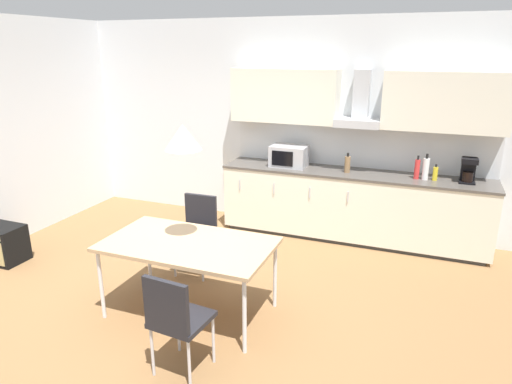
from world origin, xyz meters
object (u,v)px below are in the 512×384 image
(microwave, at_px, (289,156))
(guitar_amp, at_px, (2,244))
(bottle_white, at_px, (426,169))
(chair_near_right, at_px, (175,315))
(bottle_yellow, at_px, (435,173))
(chair_far_left, at_px, (198,226))
(pendant_lamp, at_px, (183,137))
(dining_table, at_px, (188,247))
(coffee_maker, at_px, (468,170))
(bottle_red, at_px, (417,169))
(bottle_brown, at_px, (347,164))

(microwave, distance_m, guitar_amp, 3.71)
(bottle_white, relative_size, chair_near_right, 0.37)
(microwave, xyz_separation_m, bottle_yellow, (1.85, -0.02, -0.05))
(chair_far_left, bearing_deg, microwave, 69.34)
(chair_far_left, relative_size, pendant_lamp, 2.72)
(dining_table, bearing_deg, chair_near_right, -67.36)
(chair_near_right, height_order, guitar_amp, chair_near_right)
(chair_near_right, xyz_separation_m, chair_far_left, (-0.70, 1.65, 0.00))
(bottle_yellow, distance_m, pendant_lamp, 3.21)
(coffee_maker, height_order, bottle_red, coffee_maker)
(coffee_maker, xyz_separation_m, bottle_yellow, (-0.36, -0.05, -0.06))
(bottle_yellow, distance_m, bottle_red, 0.22)
(guitar_amp, distance_m, pendant_lamp, 3.04)
(bottle_brown, bearing_deg, chair_far_left, -132.48)
(bottle_red, distance_m, pendant_lamp, 3.07)
(microwave, height_order, bottle_brown, microwave)
(bottle_brown, xyz_separation_m, bottle_red, (0.84, 0.01, 0.02))
(bottle_white, distance_m, chair_near_right, 3.59)
(microwave, bearing_deg, guitar_amp, -142.45)
(bottle_yellow, bearing_deg, chair_far_left, -147.97)
(chair_near_right, distance_m, pendant_lamp, 1.48)
(chair_near_right, relative_size, pendant_lamp, 2.72)
(bottle_brown, xyz_separation_m, guitar_amp, (-3.66, -2.16, -0.80))
(microwave, distance_m, bottle_white, 1.74)
(microwave, xyz_separation_m, dining_table, (-0.23, -2.37, -0.37))
(microwave, height_order, chair_far_left, microwave)
(bottle_red, relative_size, guitar_amp, 0.56)
(microwave, relative_size, bottle_brown, 1.89)
(bottle_white, xyz_separation_m, bottle_brown, (-0.94, -0.01, -0.03))
(bottle_red, bearing_deg, dining_table, -128.57)
(bottle_yellow, relative_size, pendant_lamp, 0.63)
(bottle_yellow, relative_size, bottle_red, 0.69)
(bottle_red, height_order, dining_table, bottle_red)
(coffee_maker, height_order, pendant_lamp, pendant_lamp)
(bottle_yellow, distance_m, bottle_brown, 1.06)
(bottle_white, xyz_separation_m, dining_table, (-1.96, -2.34, -0.36))
(bottle_yellow, height_order, chair_far_left, bottle_yellow)
(coffee_maker, xyz_separation_m, chair_far_left, (-2.79, -1.57, -0.53))
(bottle_yellow, xyz_separation_m, bottle_red, (-0.21, -0.01, 0.04))
(pendant_lamp, bearing_deg, bottle_white, 49.98)
(microwave, relative_size, dining_table, 0.31)
(bottle_yellow, distance_m, dining_table, 3.15)
(bottle_red, relative_size, dining_table, 0.19)
(pendant_lamp, bearing_deg, chair_near_right, -67.36)
(bottle_brown, relative_size, guitar_amp, 0.49)
(dining_table, bearing_deg, bottle_red, 51.43)
(microwave, relative_size, bottle_red, 1.66)
(dining_table, relative_size, pendant_lamp, 4.88)
(guitar_amp, bearing_deg, bottle_brown, 30.57)
(coffee_maker, distance_m, pendant_lamp, 3.48)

